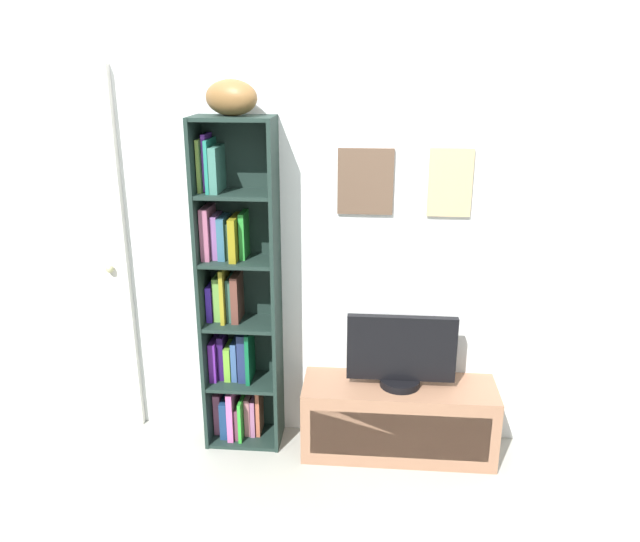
{
  "coord_description": "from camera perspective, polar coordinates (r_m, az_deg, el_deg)",
  "views": [
    {
      "loc": [
        0.04,
        -2.14,
        2.1
      ],
      "look_at": [
        -0.22,
        0.85,
        1.09
      ],
      "focal_mm": 34.9,
      "sensor_mm": 36.0,
      "label": 1
    }
  ],
  "objects": [
    {
      "name": "tv_stand",
      "position": [
        3.6,
        7.18,
        -13.28
      ],
      "size": [
        1.06,
        0.36,
        0.42
      ],
      "color": "#91654B",
      "rests_on": "ground"
    },
    {
      "name": "bookshelf",
      "position": [
        3.46,
        -7.83,
        -2.85
      ],
      "size": [
        0.42,
        0.26,
        1.85
      ],
      "color": "#1A2A25",
      "rests_on": "ground"
    },
    {
      "name": "door",
      "position": [
        3.8,
        -22.55,
        1.06
      ],
      "size": [
        0.76,
        0.09,
        2.09
      ],
      "color": "silver",
      "rests_on": "ground"
    },
    {
      "name": "television",
      "position": [
        3.4,
        7.45,
        -7.48
      ],
      "size": [
        0.59,
        0.22,
        0.41
      ],
      "color": "black",
      "rests_on": "tv_stand"
    },
    {
      "name": "football",
      "position": [
        3.19,
        -8.14,
        15.47
      ],
      "size": [
        0.33,
        0.27,
        0.18
      ],
      "primitive_type": "ellipsoid",
      "rotation": [
        0.0,
        0.0,
        -0.38
      ],
      "color": "brown",
      "rests_on": "bookshelf"
    },
    {
      "name": "back_wall",
      "position": [
        3.37,
        4.12,
        4.15
      ],
      "size": [
        4.8,
        0.08,
        2.52
      ],
      "color": "silver",
      "rests_on": "ground"
    }
  ]
}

